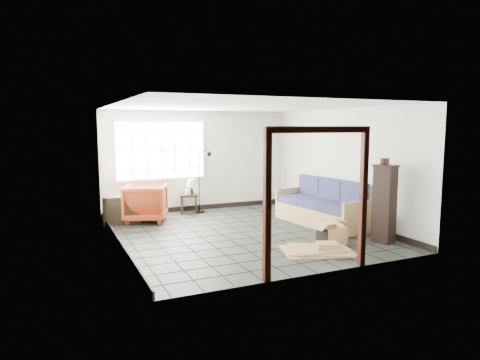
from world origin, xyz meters
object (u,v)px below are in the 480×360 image
tall_shelf (384,203)px  futon_sofa (323,208)px  armchair (146,201)px  side_table (189,197)px

tall_shelf → futon_sofa: bearing=79.7°
armchair → tall_shelf: tall_shelf is taller
futon_sofa → side_table: futon_sofa is taller
armchair → side_table: 1.31m
side_table → tall_shelf: (2.53, -4.18, 0.35)m
side_table → tall_shelf: 4.90m
futon_sofa → armchair: size_ratio=2.51×
futon_sofa → tall_shelf: bearing=-92.1°
tall_shelf → side_table: bearing=106.3°
futon_sofa → armchair: (-3.60, 1.93, 0.11)m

